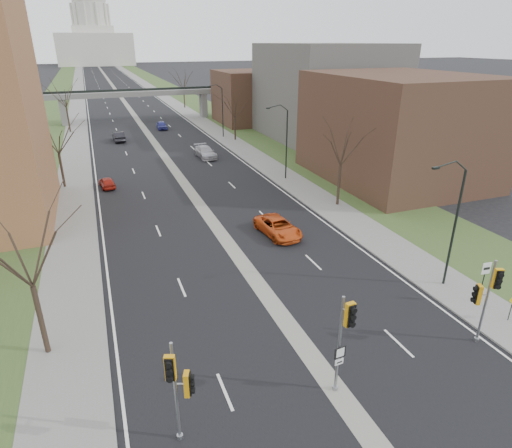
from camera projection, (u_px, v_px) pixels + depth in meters
ground at (338, 393)px, 20.21m from camera, size 700.00×700.00×0.00m
road_surface at (115, 89)px, 149.06m from camera, size 20.00×600.00×0.01m
median_strip at (115, 89)px, 149.06m from camera, size 1.20×600.00×0.02m
sidewalk_right at (150, 87)px, 152.95m from camera, size 4.00×600.00×0.12m
sidewalk_left at (78, 90)px, 145.12m from camera, size 4.00×600.00×0.12m
grass_verge_right at (166, 87)px, 154.91m from camera, size 8.00×600.00×0.10m
grass_verge_left at (59, 90)px, 143.17m from camera, size 8.00×600.00×0.10m
commercial_block_near at (397, 128)px, 49.73m from camera, size 16.00×20.00×12.00m
commercial_block_mid at (326, 92)px, 71.06m from camera, size 18.00×22.00×15.00m
commercial_block_far at (254, 97)px, 85.55m from camera, size 14.00×14.00×10.00m
pedestrian_bridge at (136, 97)px, 87.02m from camera, size 34.00×3.00×6.45m
capitol at (93, 36)px, 287.75m from camera, size 48.00×42.00×55.75m
streetlight_near at (452, 190)px, 26.21m from camera, size 2.61×0.20×8.70m
streetlight_mid at (281, 121)px, 48.54m from camera, size 2.61×0.20×8.70m
streetlight_far at (217, 96)px, 70.88m from camera, size 2.61×0.20×8.70m
tree_left_a at (22, 241)px, 20.23m from camera, size 7.20×7.20×9.40m
tree_left_b at (55, 133)px, 46.16m from camera, size 6.75×6.75×8.81m
tree_left_c at (64, 92)px, 75.04m from camera, size 7.65×7.65×9.99m
tree_right_a at (342, 140)px, 40.73m from camera, size 7.20×7.20×9.40m
tree_right_b at (235, 105)px, 69.40m from camera, size 6.30×6.30×8.22m
tree_right_c at (183, 78)px, 103.28m from camera, size 7.65×7.65×9.99m
signal_pole_left at (178, 382)px, 16.51m from camera, size 1.11×0.83×4.94m
signal_pole_median at (345, 331)px, 18.78m from camera, size 0.60×0.86×5.22m
signal_pole_right at (487, 292)px, 22.30m from camera, size 0.84×1.16×5.05m
speed_limit_sign at (484, 275)px, 26.36m from camera, size 0.61×0.10×2.81m
warning_sign at (512, 303)px, 24.88m from camera, size 0.70×0.05×1.80m
car_left_near at (107, 182)px, 48.38m from camera, size 1.87×3.73×1.22m
car_left_far at (119, 136)px, 70.66m from camera, size 1.91×4.88×1.58m
car_right_near at (278, 227)px, 36.47m from camera, size 3.00×5.52×1.47m
car_right_mid at (205, 152)px, 60.80m from camera, size 2.46×5.52×1.57m
car_right_far at (162, 125)px, 80.37m from camera, size 1.94×4.37×1.46m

